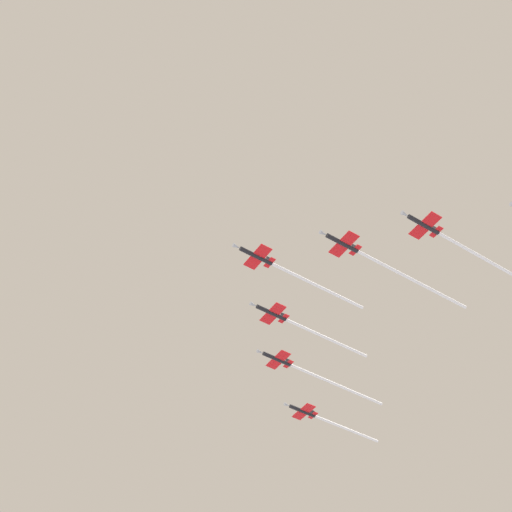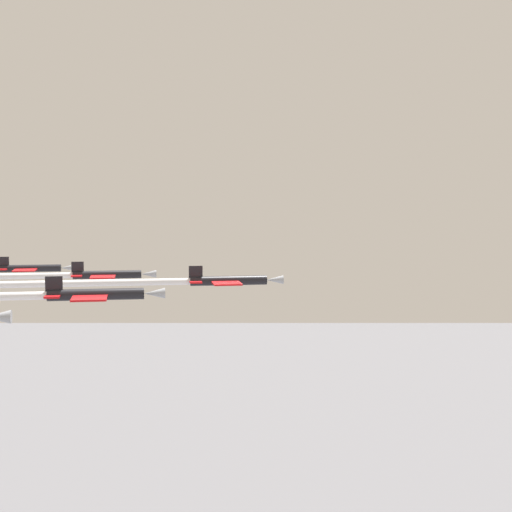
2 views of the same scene
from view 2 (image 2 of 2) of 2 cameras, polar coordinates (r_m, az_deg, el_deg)
The scene contains 3 objects.
jet_lead at distance 104.82m, azimuth -7.60°, elevation -1.94°, with size 44.34×17.92×2.79m.
jet_port_inner at distance 123.83m, azimuth -17.42°, elevation -1.45°, with size 52.26×20.64×2.79m.
jet_starboard_inner at distance 88.21m, azimuth -18.22°, elevation -2.89°, with size 43.17×17.52×2.79m.
Camera 2 is at (-62.72, -74.81, 168.59)m, focal length 53.26 mm.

